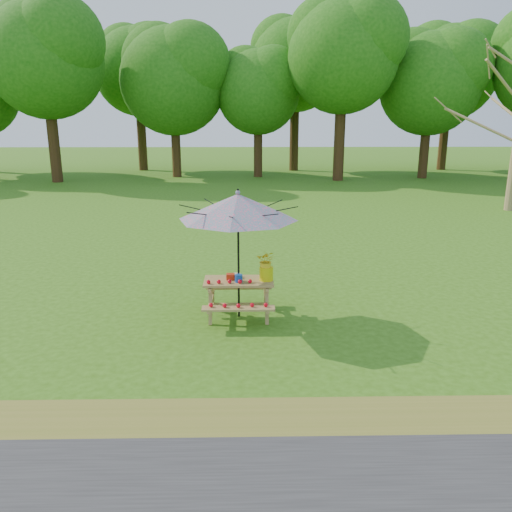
{
  "coord_description": "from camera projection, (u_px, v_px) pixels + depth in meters",
  "views": [
    {
      "loc": [
        -3.3,
        -7.71,
        3.33
      ],
      "look_at": [
        -3.15,
        0.5,
        1.1
      ],
      "focal_mm": 35.0,
      "sensor_mm": 36.0,
      "label": 1
    }
  ],
  "objects": [
    {
      "name": "ground",
      "position": [
        443.0,
        326.0,
        8.38
      ],
      "size": [
        120.0,
        120.0,
        0.0
      ],
      "primitive_type": "plane",
      "color": "#346212",
      "rests_on": "ground"
    },
    {
      "name": "treeline",
      "position": [
        305.0,
        33.0,
        27.51
      ],
      "size": [
        60.0,
        12.0,
        16.0
      ],
      "primitive_type": null,
      "color": "#195F10",
      "rests_on": "ground"
    },
    {
      "name": "picnic_table",
      "position": [
        239.0,
        299.0,
        8.71
      ],
      "size": [
        1.2,
        1.32,
        0.67
      ],
      "color": "#A38649",
      "rests_on": "ground"
    },
    {
      "name": "patio_umbrella",
      "position": [
        238.0,
        207.0,
        8.28
      ],
      "size": [
        2.23,
        2.23,
        2.25
      ],
      "color": "black",
      "rests_on": "ground"
    },
    {
      "name": "produce_bins",
      "position": [
        235.0,
        277.0,
        8.61
      ],
      "size": [
        0.28,
        0.38,
        0.13
      ],
      "color": "red",
      "rests_on": "picnic_table"
    },
    {
      "name": "tomatoes_row",
      "position": [
        230.0,
        281.0,
        8.43
      ],
      "size": [
        0.77,
        0.13,
        0.07
      ],
      "primitive_type": null,
      "color": "red",
      "rests_on": "picnic_table"
    },
    {
      "name": "flower_bucket",
      "position": [
        266.0,
        264.0,
        8.54
      ],
      "size": [
        0.36,
        0.33,
        0.53
      ],
      "color": "#DAD70B",
      "rests_on": "picnic_table"
    }
  ]
}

